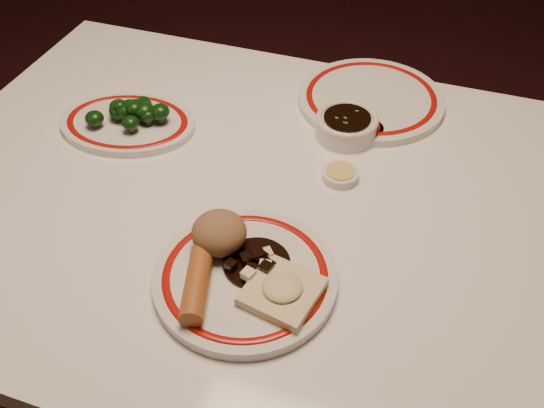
{
  "coord_description": "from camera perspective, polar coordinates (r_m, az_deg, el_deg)",
  "views": [
    {
      "loc": [
        0.28,
        -0.7,
        1.45
      ],
      "look_at": [
        0.06,
        -0.06,
        0.8
      ],
      "focal_mm": 40.0,
      "sensor_mm": 36.0,
      "label": 1
    }
  ],
  "objects": [
    {
      "name": "ground",
      "position": [
        1.63,
        -1.32,
        -18.66
      ],
      "size": [
        7.0,
        7.0,
        0.0
      ],
      "primitive_type": "plane",
      "color": "black",
      "rests_on": "ground"
    },
    {
      "name": "broccoli_pile",
      "position": [
        1.18,
        -13.13,
        8.53
      ],
      "size": [
        0.15,
        0.1,
        0.05
      ],
      "color": "#23471C",
      "rests_on": "broccoli_plate"
    },
    {
      "name": "spring_roll",
      "position": [
        0.86,
        -7.1,
        -7.49
      ],
      "size": [
        0.07,
        0.13,
        0.03
      ],
      "primitive_type": "cylinder",
      "rotation": [
        1.57,
        0.0,
        0.29
      ],
      "color": "#A85E29",
      "rests_on": "main_plate"
    },
    {
      "name": "stirfry_heap",
      "position": [
        0.89,
        -1.51,
        -5.48
      ],
      "size": [
        0.1,
        0.1,
        0.02
      ],
      "color": "black",
      "rests_on": "main_plate"
    },
    {
      "name": "broccoli_plate",
      "position": [
        1.2,
        -13.42,
        7.4
      ],
      "size": [
        0.29,
        0.26,
        0.02
      ],
      "color": "silver",
      "rests_on": "dining_table"
    },
    {
      "name": "far_plate",
      "position": [
        1.25,
        9.28,
        9.73
      ],
      "size": [
        0.37,
        0.37,
        0.02
      ],
      "color": "silver",
      "rests_on": "dining_table"
    },
    {
      "name": "fried_wonton",
      "position": [
        0.85,
        0.98,
        -8.13
      ],
      "size": [
        0.11,
        0.11,
        0.03
      ],
      "color": "beige",
      "rests_on": "main_plate"
    },
    {
      "name": "soy_bowl",
      "position": [
        1.15,
        7.02,
        7.24
      ],
      "size": [
        0.11,
        0.11,
        0.04
      ],
      "color": "silver",
      "rests_on": "dining_table"
    },
    {
      "name": "main_plate",
      "position": [
        0.89,
        -2.53,
        -6.92
      ],
      "size": [
        0.32,
        0.32,
        0.02
      ],
      "color": "silver",
      "rests_on": "dining_table"
    },
    {
      "name": "sweet_sour_dish",
      "position": [
        1.16,
        8.87,
        6.85
      ],
      "size": [
        0.06,
        0.06,
        0.02
      ],
      "color": "silver",
      "rests_on": "dining_table"
    },
    {
      "name": "rice_mound",
      "position": [
        0.9,
        -5.0,
        -2.7
      ],
      "size": [
        0.08,
        0.08,
        0.06
      ],
      "primitive_type": "ellipsoid",
      "color": "olive",
      "rests_on": "main_plate"
    },
    {
      "name": "dining_table",
      "position": [
        1.09,
        -1.87,
        -2.5
      ],
      "size": [
        1.2,
        0.9,
        0.75
      ],
      "color": "white",
      "rests_on": "ground"
    },
    {
      "name": "mustard_dish",
      "position": [
        1.06,
        6.44,
        2.76
      ],
      "size": [
        0.06,
        0.06,
        0.02
      ],
      "color": "silver",
      "rests_on": "dining_table"
    }
  ]
}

